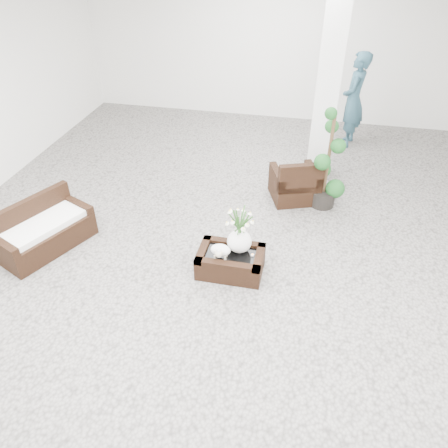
% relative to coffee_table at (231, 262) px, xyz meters
% --- Properties ---
extents(ground, '(11.00, 11.00, 0.00)m').
position_rel_coffee_table_xyz_m(ground, '(-0.15, 0.35, -0.16)').
color(ground, gray).
rests_on(ground, ground).
extents(column, '(0.40, 0.40, 3.50)m').
position_rel_coffee_table_xyz_m(column, '(1.05, 3.15, 1.59)').
color(column, white).
rests_on(column, ground).
extents(coffee_table, '(0.90, 0.60, 0.31)m').
position_rel_coffee_table_xyz_m(coffee_table, '(0.00, 0.00, 0.00)').
color(coffee_table, black).
rests_on(coffee_table, ground).
extents(sheep_figurine, '(0.28, 0.23, 0.21)m').
position_rel_coffee_table_xyz_m(sheep_figurine, '(-0.12, -0.10, 0.26)').
color(sheep_figurine, white).
rests_on(sheep_figurine, coffee_table).
extents(planter_narcissus, '(0.44, 0.44, 0.80)m').
position_rel_coffee_table_xyz_m(planter_narcissus, '(0.10, 0.10, 0.56)').
color(planter_narcissus, white).
rests_on(planter_narcissus, coffee_table).
extents(tealight, '(0.04, 0.04, 0.03)m').
position_rel_coffee_table_xyz_m(tealight, '(0.30, 0.02, 0.17)').
color(tealight, white).
rests_on(tealight, coffee_table).
extents(armchair, '(0.97, 0.95, 0.81)m').
position_rel_coffee_table_xyz_m(armchair, '(0.69, 2.16, 0.25)').
color(armchair, black).
rests_on(armchair, ground).
extents(loveseat, '(1.16, 1.53, 0.73)m').
position_rel_coffee_table_xyz_m(loveseat, '(-2.81, -0.05, 0.21)').
color(loveseat, black).
rests_on(loveseat, ground).
extents(topiary, '(0.46, 0.46, 1.72)m').
position_rel_coffee_table_xyz_m(topiary, '(1.20, 2.03, 0.70)').
color(topiary, '#154218').
rests_on(topiary, ground).
extents(shopper, '(0.61, 0.80, 1.95)m').
position_rel_coffee_table_xyz_m(shopper, '(1.63, 4.62, 0.82)').
color(shopper, '#2A4D5D').
rests_on(shopper, ground).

